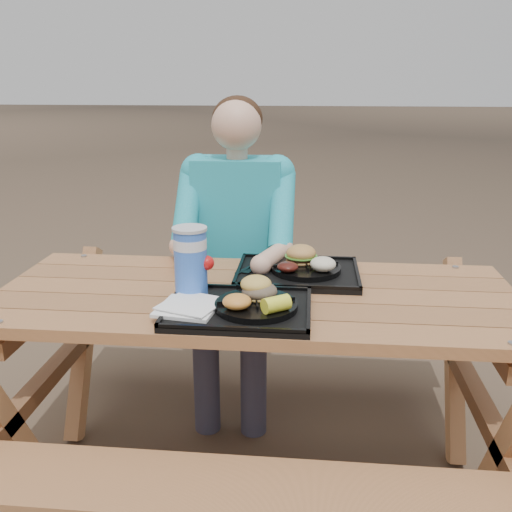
{
  "coord_description": "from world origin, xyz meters",
  "views": [
    {
      "loc": [
        0.18,
        -1.84,
        1.46
      ],
      "look_at": [
        0.0,
        0.0,
        0.88
      ],
      "focal_mm": 40.0,
      "sensor_mm": 36.0,
      "label": 1
    }
  ],
  "objects": [
    {
      "name": "ground",
      "position": [
        0.0,
        0.0,
        0.0
      ],
      "size": [
        60.0,
        60.0,
        0.0
      ],
      "primitive_type": "plane",
      "color": "#999999",
      "rests_on": "ground"
    },
    {
      "name": "picnic_table",
      "position": [
        0.0,
        0.0,
        0.38
      ],
      "size": [
        1.8,
        1.49,
        0.75
      ],
      "primitive_type": null,
      "color": "#999999",
      "rests_on": "ground"
    },
    {
      "name": "condiment_bbq",
      "position": [
        -0.04,
        -0.06,
        0.79
      ],
      "size": [
        0.05,
        0.05,
        0.03
      ],
      "primitive_type": "cylinder",
      "color": "black",
      "rests_on": "tray_near"
    },
    {
      "name": "diner",
      "position": [
        -0.14,
        0.58,
        0.64
      ],
      "size": [
        0.48,
        0.84,
        1.28
      ],
      "primitive_type": null,
      "color": "teal",
      "rests_on": "ground"
    },
    {
      "name": "tray_near",
      "position": [
        -0.04,
        -0.19,
        0.76
      ],
      "size": [
        0.45,
        0.35,
        0.02
      ],
      "primitive_type": "cube",
      "color": "black",
      "rests_on": "picnic_table"
    },
    {
      "name": "plate_near",
      "position": [
        0.02,
        -0.2,
        0.78
      ],
      "size": [
        0.26,
        0.26,
        0.02
      ],
      "primitive_type": "cylinder",
      "color": "black",
      "rests_on": "tray_near"
    },
    {
      "name": "napkin_stack",
      "position": [
        -0.19,
        -0.23,
        0.78
      ],
      "size": [
        0.2,
        0.2,
        0.02
      ],
      "primitive_type": "cube",
      "rotation": [
        0.0,
        0.0,
        -0.14
      ],
      "color": "white",
      "rests_on": "tray_near"
    },
    {
      "name": "cutlery_far",
      "position": [
        -0.03,
        0.19,
        0.77
      ],
      "size": [
        0.07,
        0.14,
        0.01
      ],
      "primitive_type": "cube",
      "rotation": [
        0.0,
        0.0,
        -0.32
      ],
      "color": "black",
      "rests_on": "tray_far"
    },
    {
      "name": "plate_far",
      "position": [
        0.17,
        0.18,
        0.78
      ],
      "size": [
        0.26,
        0.26,
        0.02
      ],
      "primitive_type": "cylinder",
      "color": "black",
      "rests_on": "tray_far"
    },
    {
      "name": "potato_salad",
      "position": [
        0.23,
        0.13,
        0.82
      ],
      "size": [
        0.09,
        0.09,
        0.05
      ],
      "primitive_type": "ellipsoid",
      "color": "beige",
      "rests_on": "plate_far"
    },
    {
      "name": "baked_beans",
      "position": [
        0.1,
        0.11,
        0.81
      ],
      "size": [
        0.08,
        0.08,
        0.03
      ],
      "primitive_type": "ellipsoid",
      "color": "#45130D",
      "rests_on": "plate_far"
    },
    {
      "name": "sandwich",
      "position": [
        0.03,
        -0.15,
        0.84
      ],
      "size": [
        0.11,
        0.11,
        0.11
      ],
      "primitive_type": null,
      "color": "gold",
      "rests_on": "plate_near"
    },
    {
      "name": "corn_cob",
      "position": [
        0.09,
        -0.26,
        0.81
      ],
      "size": [
        0.11,
        0.11,
        0.05
      ],
      "primitive_type": null,
      "rotation": [
        0.0,
        0.0,
        0.62
      ],
      "color": "#FCFC35",
      "rests_on": "plate_near"
    },
    {
      "name": "tray_far",
      "position": [
        0.14,
        0.17,
        0.76
      ],
      "size": [
        0.45,
        0.35,
        0.02
      ],
      "primitive_type": "cube",
      "color": "black",
      "rests_on": "picnic_table"
    },
    {
      "name": "burger",
      "position": [
        0.15,
        0.23,
        0.84
      ],
      "size": [
        0.11,
        0.11,
        0.1
      ],
      "primitive_type": null,
      "color": "#BF8543",
      "rests_on": "plate_far"
    },
    {
      "name": "condiment_mustard",
      "position": [
        0.03,
        -0.07,
        0.78
      ],
      "size": [
        0.04,
        0.04,
        0.03
      ],
      "primitive_type": "cylinder",
      "color": "yellow",
      "rests_on": "tray_near"
    },
    {
      "name": "mac_cheese",
      "position": [
        -0.03,
        -0.25,
        0.81
      ],
      "size": [
        0.09,
        0.09,
        0.04
      ],
      "primitive_type": "ellipsoid",
      "color": "gold",
      "rests_on": "plate_near"
    },
    {
      "name": "soda_cup",
      "position": [
        -0.21,
        -0.09,
        0.88
      ],
      "size": [
        0.11,
        0.11,
        0.22
      ],
      "primitive_type": "cylinder",
      "color": "blue",
      "rests_on": "tray_near"
    }
  ]
}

